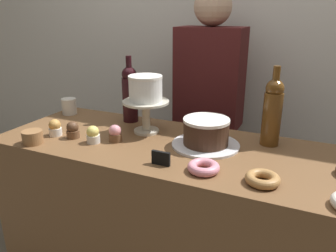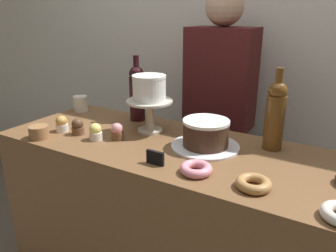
# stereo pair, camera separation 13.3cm
# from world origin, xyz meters

# --- Properties ---
(back_wall) EXTENTS (6.00, 0.05, 2.60)m
(back_wall) POSITION_xyz_m (0.00, 0.86, 1.30)
(back_wall) COLOR silver
(back_wall) RESTS_ON ground_plane
(display_counter) EXTENTS (1.48, 0.57, 0.95)m
(display_counter) POSITION_xyz_m (0.00, 0.00, 0.48)
(display_counter) COLOR brown
(display_counter) RESTS_ON ground_plane
(cake_stand_pedestal) EXTENTS (0.21, 0.21, 0.15)m
(cake_stand_pedestal) POSITION_xyz_m (-0.15, 0.09, 1.05)
(cake_stand_pedestal) COLOR beige
(cake_stand_pedestal) RESTS_ON display_counter
(white_layer_cake) EXTENTS (0.15, 0.15, 0.11)m
(white_layer_cake) POSITION_xyz_m (-0.15, 0.09, 1.16)
(white_layer_cake) COLOR white
(white_layer_cake) RESTS_ON cake_stand_pedestal
(silver_serving_platter) EXTENTS (0.28, 0.28, 0.01)m
(silver_serving_platter) POSITION_xyz_m (0.15, 0.05, 0.96)
(silver_serving_platter) COLOR white
(silver_serving_platter) RESTS_ON display_counter
(chocolate_round_cake) EXTENTS (0.19, 0.19, 0.11)m
(chocolate_round_cake) POSITION_xyz_m (0.15, 0.05, 1.02)
(chocolate_round_cake) COLOR #3D2619
(chocolate_round_cake) RESTS_ON silver_serving_platter
(wine_bottle_dark_red) EXTENTS (0.08, 0.08, 0.33)m
(wine_bottle_dark_red) POSITION_xyz_m (-0.30, 0.20, 1.10)
(wine_bottle_dark_red) COLOR black
(wine_bottle_dark_red) RESTS_ON display_counter
(wine_bottle_amber) EXTENTS (0.08, 0.08, 0.33)m
(wine_bottle_amber) POSITION_xyz_m (0.38, 0.17, 1.10)
(wine_bottle_amber) COLOR #5B3814
(wine_bottle_amber) RESTS_ON display_counter
(cupcake_chocolate) EXTENTS (0.06, 0.06, 0.07)m
(cupcake_chocolate) POSITION_xyz_m (-0.41, -0.10, 0.99)
(cupcake_chocolate) COLOR brown
(cupcake_chocolate) RESTS_ON display_counter
(cupcake_caramel) EXTENTS (0.06, 0.06, 0.07)m
(cupcake_caramel) POSITION_xyz_m (-0.50, -0.11, 0.99)
(cupcake_caramel) COLOR white
(cupcake_caramel) RESTS_ON display_counter
(cupcake_lemon) EXTENTS (0.06, 0.06, 0.07)m
(cupcake_lemon) POSITION_xyz_m (-0.29, -0.11, 0.99)
(cupcake_lemon) COLOR white
(cupcake_lemon) RESTS_ON display_counter
(cupcake_strawberry) EXTENTS (0.06, 0.06, 0.07)m
(cupcake_strawberry) POSITION_xyz_m (-0.22, -0.06, 0.99)
(cupcake_strawberry) COLOR brown
(cupcake_strawberry) RESTS_ON display_counter
(donut_maple) EXTENTS (0.11, 0.11, 0.03)m
(donut_maple) POSITION_xyz_m (0.41, -0.18, 0.97)
(donut_maple) COLOR #B27F47
(donut_maple) RESTS_ON display_counter
(donut_pink) EXTENTS (0.11, 0.11, 0.03)m
(donut_pink) POSITION_xyz_m (0.21, -0.17, 0.97)
(donut_pink) COLOR pink
(donut_pink) RESTS_ON display_counter
(cookie_stack) EXTENTS (0.08, 0.08, 0.05)m
(cookie_stack) POSITION_xyz_m (-0.52, -0.22, 0.98)
(cookie_stack) COLOR olive
(cookie_stack) RESTS_ON display_counter
(price_sign_chalkboard) EXTENTS (0.07, 0.01, 0.05)m
(price_sign_chalkboard) POSITION_xyz_m (0.06, -0.19, 0.98)
(price_sign_chalkboard) COLOR black
(price_sign_chalkboard) RESTS_ON display_counter
(coffee_cup_ceramic) EXTENTS (0.08, 0.08, 0.08)m
(coffee_cup_ceramic) POSITION_xyz_m (-0.66, 0.17, 1.00)
(coffee_cup_ceramic) COLOR silver
(coffee_cup_ceramic) RESTS_ON display_counter
(barista_figure) EXTENTS (0.36, 0.22, 1.60)m
(barista_figure) POSITION_xyz_m (-0.01, 0.59, 0.84)
(barista_figure) COLOR black
(barista_figure) RESTS_ON ground_plane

